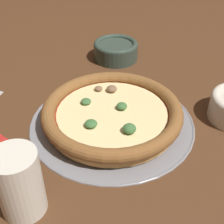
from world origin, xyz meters
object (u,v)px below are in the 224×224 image
pizza (112,113)px  bowl_far (116,50)px  pizza_tray (112,122)px  drinking_cup (19,183)px

pizza → bowl_far: bearing=-29.2°
pizza_tray → drinking_cup: size_ratio=3.04×
drinking_cup → bowl_far: bearing=-43.4°
pizza → pizza_tray: bearing=-94.9°
bowl_far → pizza: bearing=150.8°
pizza → bowl_far: 0.29m
pizza_tray → pizza: size_ratio=1.19×
pizza_tray → bowl_far: (0.25, -0.14, 0.02)m
pizza_tray → pizza: bearing=85.1°
pizza → bowl_far: size_ratio=2.35×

